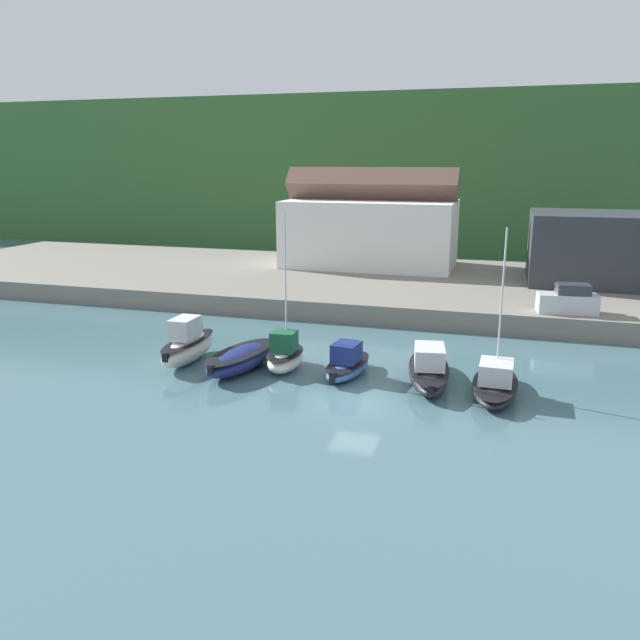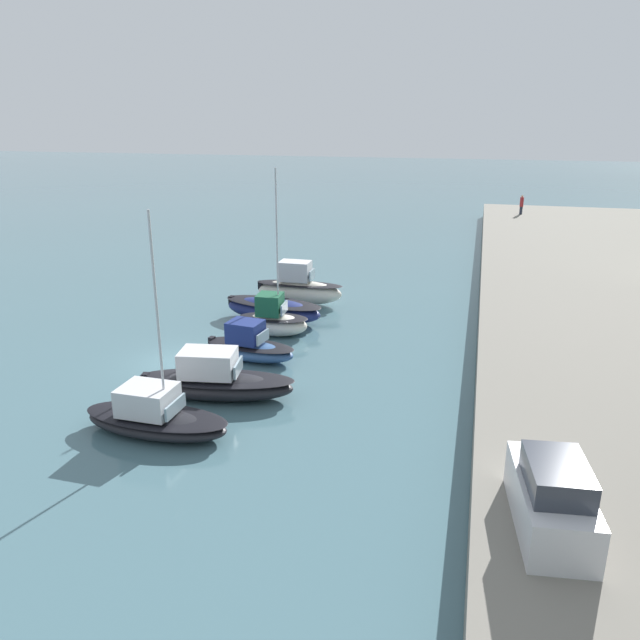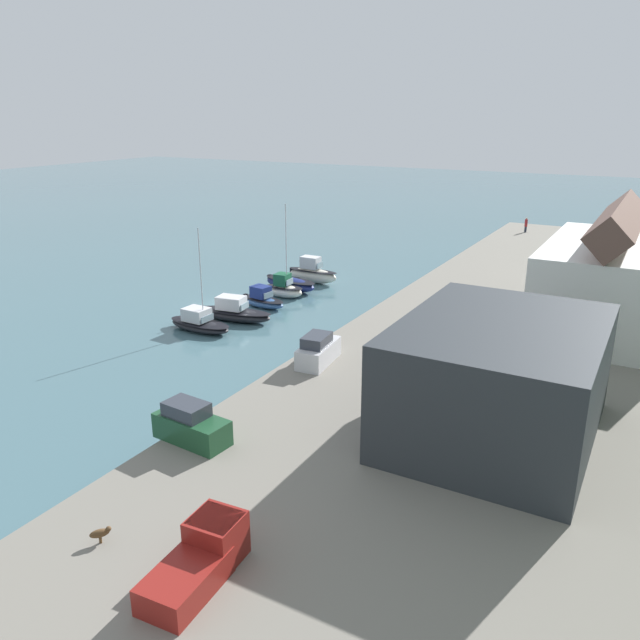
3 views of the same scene
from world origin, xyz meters
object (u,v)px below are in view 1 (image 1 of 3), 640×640
moored_boat_1 (241,359)px  moored_boat_2 (285,355)px  moored_boat_0 (188,345)px  moored_boat_4 (429,370)px  parked_car_0 (568,300)px  moored_boat_5 (495,383)px  moored_boat_3 (347,364)px

moored_boat_1 → moored_boat_2: moored_boat_2 is taller
moored_boat_0 → moored_boat_4: moored_boat_0 is taller
moored_boat_1 → parked_car_0: bearing=46.2°
moored_boat_4 → parked_car_0: 16.14m
moored_boat_2 → moored_boat_5: 12.53m
moored_boat_1 → moored_boat_0: bearing=-178.2°
moored_boat_0 → moored_boat_3: moored_boat_0 is taller
moored_boat_0 → moored_boat_1: size_ratio=0.88×
moored_boat_2 → parked_car_0: 22.11m
moored_boat_1 → moored_boat_2: (2.58, 0.86, 0.21)m
moored_boat_3 → moored_boat_5: bearing=1.4°
moored_boat_4 → parked_car_0: bearing=49.3°
moored_boat_1 → moored_boat_4: (11.33, 0.99, 0.09)m
parked_car_0 → moored_boat_5: bearing=155.6°
moored_boat_4 → moored_boat_5: moored_boat_5 is taller
moored_boat_2 → moored_boat_3: bearing=-3.2°
moored_boat_0 → moored_boat_5: 18.97m
moored_boat_4 → moored_boat_3: bearing=172.9°
moored_boat_4 → moored_boat_5: 3.88m
moored_boat_5 → moored_boat_4: bearing=166.1°
parked_car_0 → moored_boat_4: bearing=141.6°
moored_boat_1 → parked_car_0: (19.82, 14.62, 1.79)m
moored_boat_0 → moored_boat_4: (15.22, 0.44, -0.28)m
moored_boat_2 → parked_car_0: moored_boat_2 is taller
moored_boat_3 → moored_boat_0: bearing=-171.0°
moored_boat_3 → moored_boat_5: 8.59m
moored_boat_3 → moored_boat_4: (4.80, 0.14, 0.08)m
moored_boat_4 → moored_boat_1: bearing=176.2°
moored_boat_0 → moored_boat_1: bearing=-8.1°
moored_boat_0 → moored_boat_4: bearing=1.6°
moored_boat_0 → moored_boat_2: bearing=2.7°
moored_boat_1 → moored_boat_4: size_ratio=0.92×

